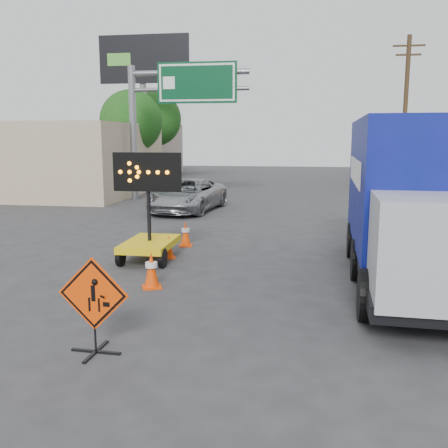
% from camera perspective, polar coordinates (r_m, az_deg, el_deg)
% --- Properties ---
extents(ground, '(100.00, 100.00, 0.00)m').
position_cam_1_polar(ground, '(8.06, -7.80, -13.80)').
color(ground, '#2D2D30').
rests_on(ground, ground).
extents(curb_right, '(0.40, 60.00, 0.12)m').
position_cam_1_polar(curb_right, '(22.84, 21.55, 1.20)').
color(curb_right, gray).
rests_on(curb_right, ground).
extents(storefront_left_near, '(14.00, 10.00, 4.00)m').
position_cam_1_polar(storefront_left_near, '(31.55, -22.08, 6.92)').
color(storefront_left_near, tan).
rests_on(storefront_left_near, ground).
extents(storefront_left_far, '(12.00, 10.00, 4.40)m').
position_cam_1_polar(storefront_left_far, '(44.52, -13.90, 8.25)').
color(storefront_left_far, '#9F9085').
rests_on(storefront_left_far, ground).
extents(highway_gantry, '(6.18, 0.38, 6.90)m').
position_cam_1_polar(highway_gantry, '(25.94, -6.03, 13.89)').
color(highway_gantry, slate).
rests_on(highway_gantry, ground).
extents(billboard, '(6.10, 0.54, 9.85)m').
position_cam_1_polar(billboard, '(34.82, -9.10, 16.55)').
color(billboard, slate).
rests_on(billboard, ground).
extents(utility_pole_far, '(1.80, 0.26, 9.00)m').
position_cam_1_polar(utility_pole_far, '(31.63, 19.99, 11.93)').
color(utility_pole_far, '#3F2F1B').
rests_on(utility_pole_far, ground).
extents(tree_left_near, '(3.71, 3.71, 6.03)m').
position_cam_1_polar(tree_left_near, '(30.81, -10.57, 11.44)').
color(tree_left_near, '#3F2F1B').
rests_on(tree_left_near, ground).
extents(tree_left_far, '(4.10, 4.10, 6.66)m').
position_cam_1_polar(tree_left_far, '(38.73, -8.01, 11.79)').
color(tree_left_far, '#3F2F1B').
rests_on(tree_left_far, ground).
extents(construction_sign, '(1.12, 0.80, 1.49)m').
position_cam_1_polar(construction_sign, '(7.77, -14.67, -8.71)').
color(construction_sign, black).
rests_on(construction_sign, ground).
extents(arrow_board, '(1.80, 2.00, 2.85)m').
position_cam_1_polar(arrow_board, '(13.30, -8.51, -1.45)').
color(arrow_board, yellow).
rests_on(arrow_board, ground).
extents(pickup_truck, '(2.98, 5.36, 1.42)m').
position_cam_1_polar(pickup_truck, '(22.15, -4.17, 3.31)').
color(pickup_truck, '#A2A4A9').
rests_on(pickup_truck, ground).
extents(box_truck, '(2.72, 7.74, 3.64)m').
position_cam_1_polar(box_truck, '(11.67, 20.59, 1.48)').
color(box_truck, black).
rests_on(box_truck, ground).
extents(cone_a, '(0.53, 0.53, 0.80)m').
position_cam_1_polar(cone_a, '(10.95, -8.29, -5.18)').
color(cone_a, '#F03F05').
rests_on(cone_a, ground).
extents(cone_b, '(0.42, 0.42, 0.65)m').
position_cam_1_polar(cone_b, '(13.55, -6.33, -2.55)').
color(cone_b, '#F03F05').
rests_on(cone_b, ground).
extents(cone_c, '(0.43, 0.43, 0.76)m').
position_cam_1_polar(cone_c, '(15.00, -4.41, -1.08)').
color(cone_c, '#F03F05').
rests_on(cone_c, ground).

